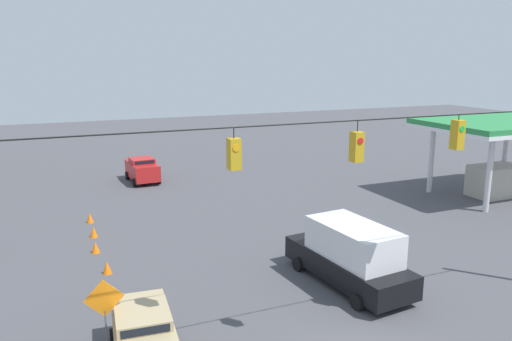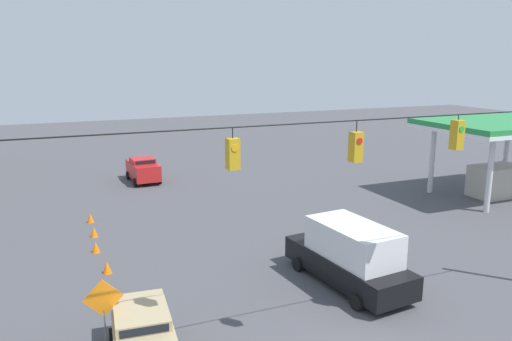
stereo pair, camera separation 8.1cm
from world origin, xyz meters
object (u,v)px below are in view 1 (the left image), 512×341
object	(u,v)px
traffic_cone_nearest	(124,326)
traffic_cone_second	(109,293)
sedan_red_withflow_deep	(142,169)
gas_station	(500,141)
traffic_cone_fourth	(95,247)
overhead_signal_span	(356,201)
traffic_cone_fifth	(94,232)
work_zone_sign	(104,305)
sedan_tan_parked_shoulder	(144,337)
traffic_cone_farthest	(90,218)
box_truck_black_crossing_near	(350,255)
traffic_cone_third	(107,267)

from	to	relation	value
traffic_cone_nearest	traffic_cone_second	xyz separation A→B (m)	(0.17, -2.82, 0.00)
traffic_cone_second	sedan_red_withflow_deep	bearing A→B (deg)	-104.22
traffic_cone_nearest	gas_station	bearing A→B (deg)	-162.91
traffic_cone_nearest	traffic_cone_fourth	bearing A→B (deg)	-88.80
overhead_signal_span	traffic_cone_fifth	xyz separation A→B (m)	(6.86, -14.70, -4.93)
sedan_red_withflow_deep	traffic_cone_fourth	size ratio (longest dim) A/B	6.95
work_zone_sign	sedan_tan_parked_shoulder	bearing A→B (deg)	147.95
traffic_cone_nearest	traffic_cone_farthest	distance (m)	13.32
traffic_cone_fourth	work_zone_sign	bearing A→B (deg)	86.81
traffic_cone_second	traffic_cone_fifth	xyz separation A→B (m)	(-0.12, -7.84, 0.00)
traffic_cone_fifth	traffic_cone_fourth	bearing A→B (deg)	86.89
sedan_tan_parked_shoulder	box_truck_black_crossing_near	xyz separation A→B (m)	(-9.27, -2.41, 0.38)
overhead_signal_span	traffic_cone_third	size ratio (longest dim) A/B	38.87
overhead_signal_span	box_truck_black_crossing_near	world-z (taller)	overhead_signal_span
traffic_cone_second	traffic_cone_fourth	size ratio (longest dim) A/B	1.00
traffic_cone_nearest	traffic_cone_second	bearing A→B (deg)	-86.62
overhead_signal_span	sedan_red_withflow_deep	world-z (taller)	overhead_signal_span
gas_station	overhead_signal_span	bearing A→B (deg)	31.32
sedan_tan_parked_shoulder	traffic_cone_third	distance (m)	7.66
sedan_tan_parked_shoulder	traffic_cone_fourth	distance (m)	10.46
traffic_cone_third	overhead_signal_span	bearing A→B (deg)	125.38
overhead_signal_span	traffic_cone_farthest	distance (m)	19.29
box_truck_black_crossing_near	traffic_cone_fifth	xyz separation A→B (m)	(9.66, -10.41, -1.07)
overhead_signal_span	sedan_red_withflow_deep	distance (m)	26.76
traffic_cone_fourth	work_zone_sign	xyz separation A→B (m)	(0.54, 9.76, 1.69)
traffic_cone_third	traffic_cone_fifth	xyz separation A→B (m)	(0.11, -5.19, 0.00)
traffic_cone_fourth	work_zone_sign	world-z (taller)	work_zone_sign
box_truck_black_crossing_near	traffic_cone_second	bearing A→B (deg)	-14.69
sedan_red_withflow_deep	traffic_cone_third	xyz separation A→B (m)	(4.71, 16.84, -0.70)
traffic_cone_fourth	traffic_cone_farthest	size ratio (longest dim) A/B	1.00
traffic_cone_third	gas_station	bearing A→B (deg)	-173.93
traffic_cone_farthest	gas_station	bearing A→B (deg)	169.66
traffic_cone_fifth	box_truck_black_crossing_near	bearing A→B (deg)	132.86
overhead_signal_span	traffic_cone_fourth	size ratio (longest dim) A/B	38.87
overhead_signal_span	gas_station	distance (m)	23.87
traffic_cone_third	gas_station	xyz separation A→B (m)	(-27.11, -2.88, 3.64)
traffic_cone_third	gas_station	distance (m)	27.51
overhead_signal_span	gas_station	size ratio (longest dim) A/B	2.20
traffic_cone_nearest	traffic_cone_fifth	bearing A→B (deg)	-89.76
traffic_cone_farthest	work_zone_sign	bearing A→B (deg)	87.26
box_truck_black_crossing_near	traffic_cone_farthest	bearing A→B (deg)	-53.61
box_truck_black_crossing_near	traffic_cone_farthest	world-z (taller)	box_truck_black_crossing_near
traffic_cone_second	traffic_cone_fourth	distance (m)	5.45
overhead_signal_span	traffic_cone_third	xyz separation A→B (m)	(6.75, -9.51, -4.93)
sedan_tan_parked_shoulder	traffic_cone_third	xyz separation A→B (m)	(0.28, -7.63, -0.68)
box_truck_black_crossing_near	gas_station	xyz separation A→B (m)	(-17.56, -8.10, 2.57)
sedan_red_withflow_deep	traffic_cone_nearest	xyz separation A→B (m)	(4.77, 22.32, -0.70)
box_truck_black_crossing_near	traffic_cone_nearest	xyz separation A→B (m)	(9.61, 0.26, -1.07)
sedan_red_withflow_deep	traffic_cone_second	size ratio (longest dim) A/B	6.95
overhead_signal_span	sedan_tan_parked_shoulder	world-z (taller)	overhead_signal_span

